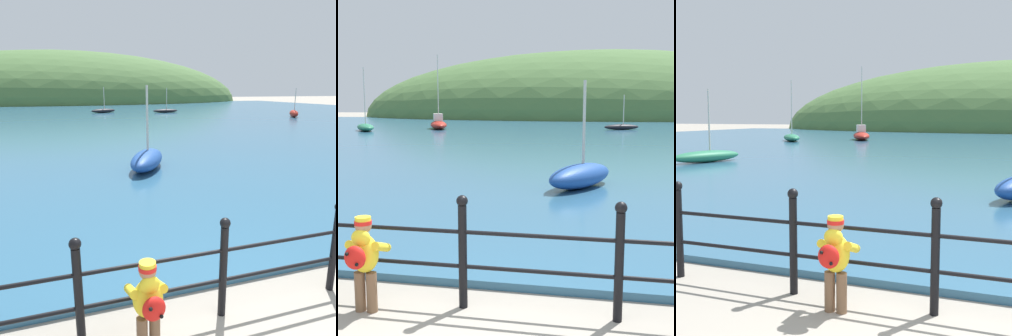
{
  "view_description": "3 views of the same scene",
  "coord_description": "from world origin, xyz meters",
  "views": [
    {
      "loc": [
        -1.96,
        -1.47,
        2.57
      ],
      "look_at": [
        0.19,
        5.05,
        0.92
      ],
      "focal_mm": 35.0,
      "sensor_mm": 36.0,
      "label": 1
    },
    {
      "loc": [
        1.06,
        -3.02,
        2.14
      ],
      "look_at": [
        -0.33,
        3.83,
        1.17
      ],
      "focal_mm": 50.0,
      "sensor_mm": 36.0,
      "label": 2
    },
    {
      "loc": [
        0.46,
        -3.07,
        2.0
      ],
      "look_at": [
        -2.72,
        5.19,
        1.02
      ],
      "focal_mm": 50.0,
      "sensor_mm": 36.0,
      "label": 3
    }
  ],
  "objects": [
    {
      "name": "water",
      "position": [
        0.0,
        32.0,
        0.05
      ],
      "size": [
        80.0,
        60.0,
        0.1
      ],
      "primitive_type": "cube",
      "color": "#2D5B7A",
      "rests_on": "ground"
    },
    {
      "name": "far_hillside",
      "position": [
        0.0,
        70.61,
        0.0
      ],
      "size": [
        73.53,
        40.44,
        19.99
      ],
      "color": "#476B38",
      "rests_on": "ground"
    },
    {
      "name": "iron_railing",
      "position": [
        0.47,
        1.5,
        0.64
      ],
      "size": [
        8.06,
        0.12,
        1.21
      ],
      "color": "black",
      "rests_on": "ground"
    },
    {
      "name": "child_in_coat",
      "position": [
        -1.28,
        1.19,
        0.61
      ],
      "size": [
        0.38,
        0.53,
        1.0
      ],
      "color": "brown",
      "rests_on": "ground"
    },
    {
      "name": "boat_far_left",
      "position": [
        0.59,
        8.39,
        0.4
      ],
      "size": [
        1.9,
        2.64,
        2.59
      ],
      "color": "#1E4793",
      "rests_on": "water"
    },
    {
      "name": "boat_mid_harbor",
      "position": [
        -11.87,
        32.97,
        0.51
      ],
      "size": [
        3.02,
        4.84,
        5.84
      ],
      "color": "maroon",
      "rests_on": "water"
    },
    {
      "name": "boat_twin_mast",
      "position": [
        -16.25,
        29.14,
        0.39
      ],
      "size": [
        3.06,
        3.69,
        4.65
      ],
      "color": "#287551",
      "rests_on": "water"
    },
    {
      "name": "boat_red_dinghy",
      "position": [
        2.57,
        34.46,
        0.33
      ],
      "size": [
        2.91,
        1.76,
        2.69
      ],
      "color": "black",
      "rests_on": "water"
    }
  ]
}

